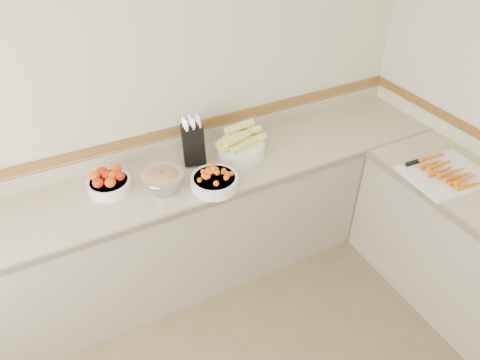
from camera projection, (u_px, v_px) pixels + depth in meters
name	position (u px, v px, depth m)	size (l,w,h in m)	color
back_wall	(144.00, 103.00, 2.72)	(4.00, 4.00, 0.00)	beige
counter_back	(175.00, 230.00, 3.00)	(4.00, 0.65, 1.08)	#C0B18B
knife_block	(193.00, 143.00, 2.82)	(0.18, 0.20, 0.35)	black
tomato_bowl	(109.00, 182.00, 2.62)	(0.26, 0.26, 0.13)	white
cherry_tomato_bowl	(214.00, 180.00, 2.64)	(0.30, 0.30, 0.16)	white
corn_bowl	(241.00, 146.00, 2.90)	(0.36, 0.33, 0.24)	white
rhubarb_bowl	(163.00, 180.00, 2.60)	(0.27, 0.27, 0.15)	#B2B2BA
cutting_board	(446.00, 173.00, 2.76)	(0.54, 0.43, 0.07)	white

